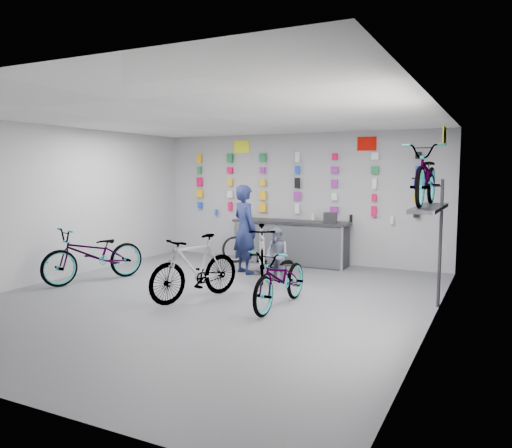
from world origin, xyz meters
The scene contains 20 objects.
floor centered at (0.00, 0.00, 0.00)m, with size 8.00×8.00×0.00m, color #4D4E52.
ceiling centered at (0.00, 0.00, 3.00)m, with size 8.00×8.00×0.00m, color white.
wall_back centered at (0.00, 4.00, 1.50)m, with size 7.00×7.00×0.00m, color #ACACAE.
wall_left centered at (-3.50, 0.00, 1.50)m, with size 8.00×8.00×0.00m, color #ACACAE.
wall_right centered at (3.50, 0.00, 1.50)m, with size 8.00×8.00×0.00m, color #ACACAE.
counter centered at (0.00, 3.54, 0.49)m, with size 2.70×0.66×1.00m.
merch_wall centered at (-0.12, 3.93, 1.79)m, with size 5.56×0.08×1.57m.
wall_bracket centered at (3.33, 1.20, 1.46)m, with size 0.39×1.90×2.00m.
sign_left centered at (-1.50, 3.98, 2.72)m, with size 0.42×0.02×0.30m, color #FFFE20.
sign_right centered at (1.60, 3.98, 2.72)m, with size 0.42×0.02×0.30m, color red.
sign_side centered at (3.48, 1.20, 2.65)m, with size 0.02×0.40×0.30m, color #FFFE20.
bike_left centered at (-2.66, 0.14, 0.53)m, with size 0.71×2.03×1.07m, color gray.
bike_center centered at (-0.19, -0.12, 0.54)m, with size 0.50×1.79×1.07m, color gray.
bike_right centered at (1.28, 0.06, 0.47)m, with size 0.62×1.79×0.94m, color gray.
bike_service centered at (0.11, 1.78, 0.53)m, with size 0.50×1.78×1.07m, color gray.
bike_wall centered at (3.25, 1.20, 2.05)m, with size 0.63×1.80×0.95m, color gray.
clerk centered at (-0.46, 2.16, 0.92)m, with size 0.67×0.44×1.85m, color #19204A.
customer centered at (0.48, 1.69, 0.53)m, with size 0.51×0.40×1.05m, color slate.
spare_wheel centered at (-1.25, 3.17, 0.30)m, with size 0.66×0.40×0.62m.
register centered at (0.93, 3.55, 1.11)m, with size 0.28×0.30×0.22m, color black.
Camera 1 is at (4.33, -6.94, 2.11)m, focal length 35.00 mm.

